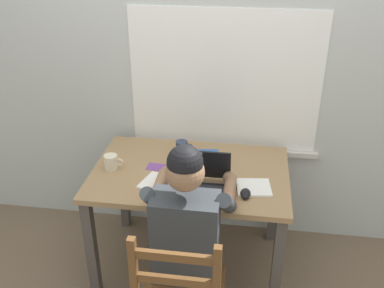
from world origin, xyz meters
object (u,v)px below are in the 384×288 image
Objects in this scene: coffee_mug_dark at (182,147)px; landscape_photo_print at (157,167)px; coffee_mug_white at (111,162)px; book_stack_main at (206,159)px; seated_person at (189,228)px; desk at (190,185)px; laptop at (201,182)px; computer_mouse at (245,194)px.

landscape_photo_print is (-0.13, -0.21, -0.04)m from coffee_mug_dark.
coffee_mug_white is 0.60m from book_stack_main.
seated_person reaches higher than book_stack_main.
seated_person is 0.58m from book_stack_main.
book_stack_main reaches higher than desk.
coffee_mug_white is 1.05× the size of coffee_mug_dark.
seated_person reaches higher than desk.
seated_person is 0.72m from coffee_mug_white.
desk is 0.27m from laptop.
desk is 3.72× the size of laptop.
computer_mouse is 0.81× the size of coffee_mug_white.
coffee_mug_white reaches higher than computer_mouse.
seated_person is at bearing -56.37° from landscape_photo_print.
laptop is (0.09, -0.20, 0.16)m from desk.
seated_person is 0.57m from landscape_photo_print.
book_stack_main reaches higher than landscape_photo_print.
book_stack_main is at bearing 87.61° from seated_person.
laptop reaches higher than coffee_mug_white.
seated_person is (0.06, -0.48, 0.04)m from desk.
landscape_photo_print is at bearing -121.24° from coffee_mug_dark.
seated_person is 0.31m from laptop.
coffee_mug_dark is at bearing 112.91° from laptop.
computer_mouse is 0.62m from landscape_photo_print.
book_stack_main is at bearing 130.08° from computer_mouse.
seated_person is 10.15× the size of coffee_mug_white.
laptop reaches higher than book_stack_main.
laptop is 0.46m from coffee_mug_dark.
landscape_photo_print is at bearing 157.03° from computer_mouse.
coffee_mug_white reaches higher than coffee_mug_dark.
book_stack_main is (-0.27, 0.32, 0.02)m from computer_mouse.
computer_mouse is (0.35, -0.23, 0.12)m from desk.
book_stack_main is 0.31m from landscape_photo_print.
seated_person is 10.62× the size of coffee_mug_dark.
coffee_mug_dark is (-0.18, 0.43, -0.01)m from laptop.
seated_person is at bearing -96.02° from laptop.
coffee_mug_white is at bearing 141.92° from seated_person.
book_stack_main reaches higher than coffee_mug_dark.
coffee_mug_white is at bearing -175.19° from desk.
coffee_mug_dark is 0.63× the size of book_stack_main.
coffee_mug_dark is at bearing 33.46° from coffee_mug_white.
computer_mouse is 0.63m from coffee_mug_dark.
computer_mouse is 0.77× the size of landscape_photo_print.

